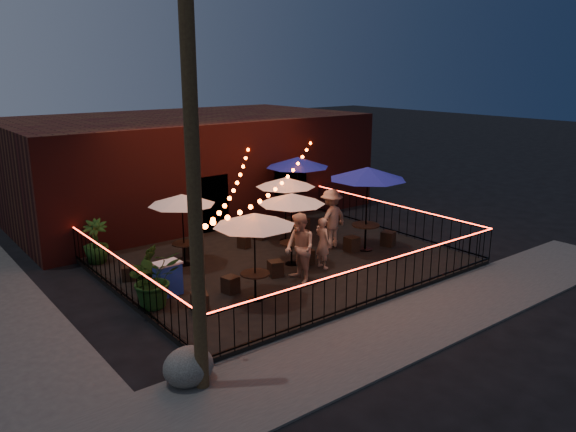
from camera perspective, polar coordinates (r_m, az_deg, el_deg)
name	(u,v)px	position (r m, az deg, el deg)	size (l,w,h in m)	color
ground	(324,283)	(16.05, 3.71, -6.84)	(110.00, 110.00, 0.00)	black
patio	(282,262)	(17.47, -0.65, -4.71)	(10.00, 8.00, 0.15)	black
sidewalk	(414,322)	(13.99, 12.73, -10.48)	(18.00, 2.50, 0.05)	#3F3C3A
brick_building	(186,164)	(24.09, -10.37, 5.24)	(14.00, 8.00, 4.00)	#3C1210
utility_pole	(194,183)	(9.84, -9.56, 3.37)	(0.26, 0.26, 8.00)	#352415
fence_front	(377,282)	(14.48, 9.05, -6.64)	(10.00, 0.04, 1.04)	black
fence_left	(126,281)	(14.96, -16.17, -6.34)	(0.04, 8.00, 1.04)	black
fence_right	(392,218)	(20.57, 10.50, -0.22)	(0.04, 8.00, 1.04)	black
festoon_lights	(260,191)	(15.99, -2.90, 2.54)	(10.02, 8.72, 1.32)	#E03805
cafe_table_0	(254,221)	(13.92, -3.45, -0.49)	(2.73, 2.73, 2.30)	black
cafe_table_1	(182,201)	(16.76, -10.74, 1.55)	(2.49, 2.49, 2.18)	black
cafe_table_2	(292,200)	(16.51, 0.37, 1.68)	(2.18, 2.18, 2.20)	black
cafe_table_3	(286,183)	(18.83, -0.25, 3.37)	(2.22, 2.22, 2.22)	black
cafe_table_4	(368,174)	(17.96, 8.10, 4.21)	(3.17, 3.17, 2.74)	black
cafe_table_5	(297,163)	(20.71, 0.97, 5.40)	(3.12, 3.12, 2.60)	black
bistro_chair_0	(200,303)	(13.96, -8.95, -8.70)	(0.40, 0.40, 0.48)	black
bistro_chair_1	(230,285)	(15.01, -5.87, -6.94)	(0.37, 0.37, 0.44)	black
bistro_chair_2	(128,273)	(16.39, -15.92, -5.62)	(0.34, 0.34, 0.40)	black
bistro_chair_3	(191,250)	(17.89, -9.82, -3.42)	(0.39, 0.39, 0.46)	black
bistro_chair_4	(275,269)	(16.05, -1.28, -5.36)	(0.38, 0.38, 0.45)	black
bistro_chair_5	(307,257)	(17.05, 1.93, -4.16)	(0.38, 0.38, 0.45)	black
bistro_chair_6	(244,242)	(18.59, -4.49, -2.64)	(0.34, 0.34, 0.40)	black
bistro_chair_7	(260,232)	(19.49, -2.89, -1.65)	(0.41, 0.41, 0.49)	black
bistro_chair_8	(352,244)	(18.31, 6.49, -2.84)	(0.40, 0.40, 0.47)	black
bistro_chair_9	(388,239)	(19.05, 10.13, -2.27)	(0.41, 0.41, 0.48)	black
bistro_chair_10	(303,224)	(20.52, 1.57, -0.86)	(0.36, 0.36, 0.43)	black
bistro_chair_11	(335,217)	(21.42, 4.77, -0.15)	(0.42, 0.42, 0.49)	black
patron_a	(323,243)	(16.59, 3.56, -2.73)	(0.56, 0.37, 1.54)	#D8A189
patron_b	(300,248)	(15.41, 1.20, -3.29)	(0.95, 0.74, 1.95)	tan
patron_c	(331,218)	(18.46, 4.42, -0.25)	(1.26, 0.72, 1.95)	#D79C8A
potted_shrub_a	(154,279)	(14.32, -13.50, -6.20)	(1.31, 1.14, 1.46)	#183C0E
potted_shrub_b	(146,266)	(15.62, -14.22, -4.95)	(0.66, 0.53, 1.21)	#0E3410
potted_shrub_c	(95,242)	(17.97, -18.97, -2.48)	(0.75, 0.75, 1.34)	#0F410E
cooler	(168,278)	(15.05, -12.10, -6.19)	(0.71, 0.52, 0.90)	#1E3CB7
boulder	(188,367)	(11.30, -10.09, -14.83)	(0.95, 0.81, 0.74)	#44443F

